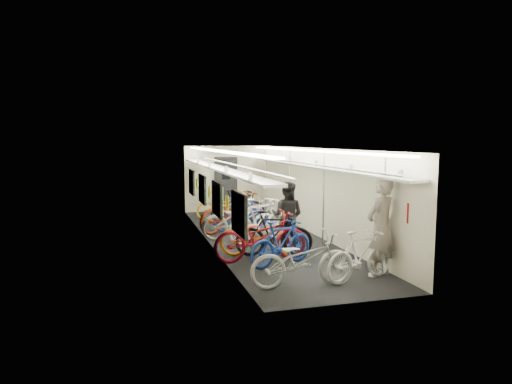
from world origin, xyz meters
TOP-DOWN VIEW (x-y plane):
  - train_car_shell at (-0.36, 0.71)m, footprint 10.00×10.00m
  - bicycle_0 at (-0.50, -4.03)m, footprint 1.93×0.74m
  - bicycle_1 at (-0.41, -2.60)m, footprint 1.67×1.01m
  - bicycle_2 at (-0.72, -2.13)m, footprint 2.08×0.74m
  - bicycle_3 at (-0.32, -1.84)m, footprint 1.81×0.93m
  - bicycle_4 at (-0.59, -1.72)m, footprint 2.02×1.15m
  - bicycle_5 at (-0.27, -0.45)m, footprint 2.01×1.30m
  - bicycle_6 at (-0.64, 0.08)m, footprint 2.08×0.88m
  - bicycle_7 at (-0.37, 1.19)m, footprint 1.65×0.48m
  - bicycle_8 at (-0.60, 1.09)m, footprint 2.27×1.38m
  - bicycle_9 at (-0.13, 2.45)m, footprint 1.79×0.56m
  - bicycle_10 at (-0.45, 3.01)m, footprint 1.88×0.69m
  - bicycle_11 at (0.68, -3.97)m, footprint 1.67×0.87m
  - passenger_near at (1.20, -3.77)m, footprint 0.83×0.71m
  - passenger_mid at (0.18, -1.29)m, footprint 1.01×0.96m
  - backpack at (1.63, -4.18)m, footprint 0.28×0.19m

SIDE VIEW (x-z plane):
  - bicycle_11 at x=0.68m, z-range 0.00..0.97m
  - bicycle_1 at x=-0.41m, z-range 0.00..0.97m
  - bicycle_10 at x=-0.45m, z-range 0.00..0.98m
  - bicycle_7 at x=-0.37m, z-range 0.00..0.99m
  - bicycle_4 at x=-0.59m, z-range 0.00..1.00m
  - bicycle_0 at x=-0.50m, z-range 0.00..1.00m
  - bicycle_3 at x=-0.32m, z-range 0.00..1.05m
  - bicycle_9 at x=-0.13m, z-range 0.00..1.06m
  - bicycle_6 at x=-0.64m, z-range 0.00..1.06m
  - bicycle_2 at x=-0.72m, z-range 0.00..1.09m
  - bicycle_8 at x=-0.60m, z-range 0.00..1.13m
  - bicycle_5 at x=-0.27m, z-range 0.00..1.17m
  - passenger_mid at x=0.18m, z-range 0.00..1.64m
  - passenger_near at x=1.20m, z-range 0.00..1.92m
  - backpack at x=1.63m, z-range 1.09..1.47m
  - train_car_shell at x=-0.36m, z-range -3.34..6.66m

